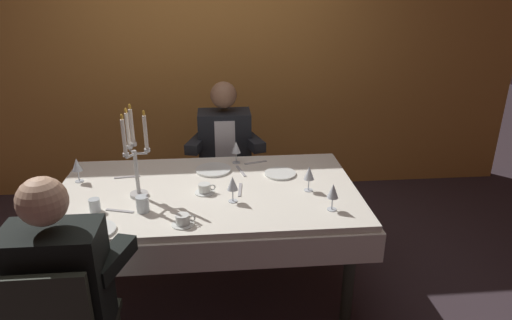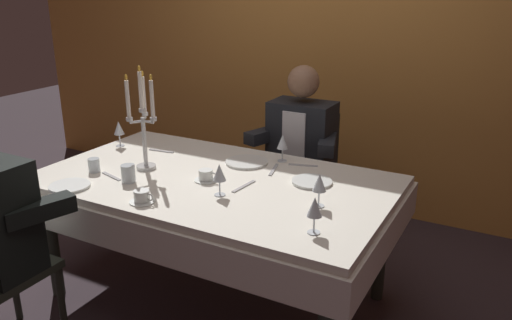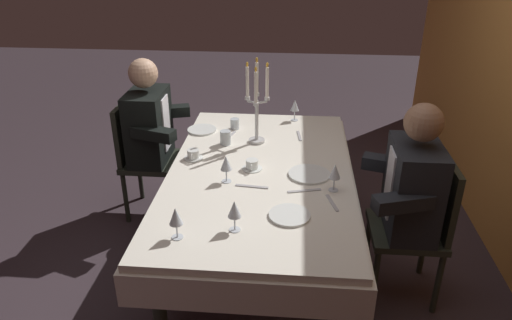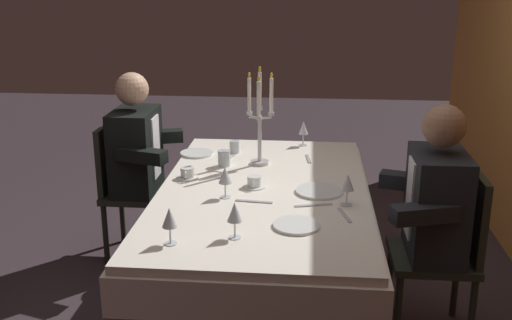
# 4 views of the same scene
# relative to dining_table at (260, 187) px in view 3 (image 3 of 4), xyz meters

# --- Properties ---
(ground_plane) EXTENTS (12.00, 12.00, 0.00)m
(ground_plane) POSITION_rel_dining_table_xyz_m (0.00, 0.00, -0.62)
(ground_plane) COLOR #382D32
(dining_table) EXTENTS (1.94, 1.14, 0.74)m
(dining_table) POSITION_rel_dining_table_xyz_m (0.00, 0.00, 0.00)
(dining_table) COLOR white
(dining_table) RESTS_ON ground_plane
(candelabra) EXTENTS (0.15, 0.17, 0.58)m
(candelabra) POSITION_rel_dining_table_xyz_m (-0.42, -0.06, 0.38)
(candelabra) COLOR silver
(candelabra) RESTS_ON dining_table
(dinner_plate_0) EXTENTS (0.21, 0.21, 0.01)m
(dinner_plate_0) POSITION_rel_dining_table_xyz_m (-0.58, -0.47, 0.13)
(dinner_plate_0) COLOR white
(dinner_plate_0) RESTS_ON dining_table
(dinner_plate_1) EXTENTS (0.25, 0.25, 0.01)m
(dinner_plate_1) POSITION_rel_dining_table_xyz_m (0.04, 0.30, 0.13)
(dinner_plate_1) COLOR white
(dinner_plate_1) RESTS_ON dining_table
(dinner_plate_2) EXTENTS (0.21, 0.21, 0.01)m
(dinner_plate_2) POSITION_rel_dining_table_xyz_m (0.49, 0.19, 0.13)
(dinner_plate_2) COLOR white
(dinner_plate_2) RESTS_ON dining_table
(wine_glass_0) EXTENTS (0.07, 0.07, 0.16)m
(wine_glass_0) POSITION_rel_dining_table_xyz_m (0.72, -0.34, 0.24)
(wine_glass_0) COLOR silver
(wine_glass_0) RESTS_ON dining_table
(wine_glass_1) EXTENTS (0.07, 0.07, 0.16)m
(wine_glass_1) POSITION_rel_dining_table_xyz_m (0.64, -0.07, 0.23)
(wine_glass_1) COLOR silver
(wine_glass_1) RESTS_ON dining_table
(wine_glass_2) EXTENTS (0.07, 0.07, 0.16)m
(wine_glass_2) POSITION_rel_dining_table_xyz_m (-0.84, 0.20, 0.23)
(wine_glass_2) COLOR silver
(wine_glass_2) RESTS_ON dining_table
(wine_glass_3) EXTENTS (0.07, 0.07, 0.16)m
(wine_glass_3) POSITION_rel_dining_table_xyz_m (0.15, -0.18, 0.23)
(wine_glass_3) COLOR silver
(wine_glass_3) RESTS_ON dining_table
(wine_glass_4) EXTENTS (0.07, 0.07, 0.16)m
(wine_glass_4) POSITION_rel_dining_table_xyz_m (0.21, 0.43, 0.23)
(wine_glass_4) COLOR silver
(wine_glass_4) RESTS_ON dining_table
(water_tumbler_0) EXTENTS (0.06, 0.06, 0.08)m
(water_tumbler_0) POSITION_rel_dining_table_xyz_m (-0.64, -0.23, 0.16)
(water_tumbler_0) COLOR silver
(water_tumbler_0) RESTS_ON dining_table
(water_tumbler_1) EXTENTS (0.07, 0.07, 0.09)m
(water_tumbler_1) POSITION_rel_dining_table_xyz_m (-0.37, -0.26, 0.17)
(water_tumbler_1) COLOR silver
(water_tumbler_1) RESTS_ON dining_table
(coffee_cup_0) EXTENTS (0.13, 0.12, 0.06)m
(coffee_cup_0) POSITION_rel_dining_table_xyz_m (-0.13, -0.43, 0.15)
(coffee_cup_0) COLOR white
(coffee_cup_0) RESTS_ON dining_table
(coffee_cup_1) EXTENTS (0.13, 0.12, 0.06)m
(coffee_cup_1) POSITION_rel_dining_table_xyz_m (-0.02, -0.05, 0.15)
(coffee_cup_1) COLOR white
(coffee_cup_1) RESTS_ON dining_table
(spoon_0) EXTENTS (0.17, 0.06, 0.01)m
(spoon_0) POSITION_rel_dining_table_xyz_m (0.35, 0.41, 0.12)
(spoon_0) COLOR #B7B7BC
(spoon_0) RESTS_ON dining_table
(fork_1) EXTENTS (0.17, 0.04, 0.01)m
(fork_1) POSITION_rel_dining_table_xyz_m (-0.54, 0.23, 0.12)
(fork_1) COLOR #B7B7BC
(fork_1) RESTS_ON dining_table
(knife_2) EXTENTS (0.04, 0.19, 0.01)m
(knife_2) POSITION_rel_dining_table_xyz_m (0.21, -0.03, 0.12)
(knife_2) COLOR #B7B7BC
(knife_2) RESTS_ON dining_table
(knife_3) EXTENTS (0.06, 0.19, 0.01)m
(knife_3) POSITION_rel_dining_table_xyz_m (0.23, 0.27, 0.12)
(knife_3) COLOR #B7B7BC
(knife_3) RESTS_ON dining_table
(fork_4) EXTENTS (0.17, 0.07, 0.01)m
(fork_4) POSITION_rel_dining_table_xyz_m (-0.50, -0.25, 0.12)
(fork_4) COLOR #B7B7BC
(fork_4) RESTS_ON dining_table
(seated_diner_0) EXTENTS (0.63, 0.48, 1.24)m
(seated_diner_0) POSITION_rel_dining_table_xyz_m (-0.65, -0.89, 0.11)
(seated_diner_0) COLOR #292E24
(seated_diner_0) RESTS_ON ground_plane
(seated_diner_1) EXTENTS (0.63, 0.48, 1.24)m
(seated_diner_1) POSITION_rel_dining_table_xyz_m (0.13, 0.89, 0.11)
(seated_diner_1) COLOR #292E24
(seated_diner_1) RESTS_ON ground_plane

